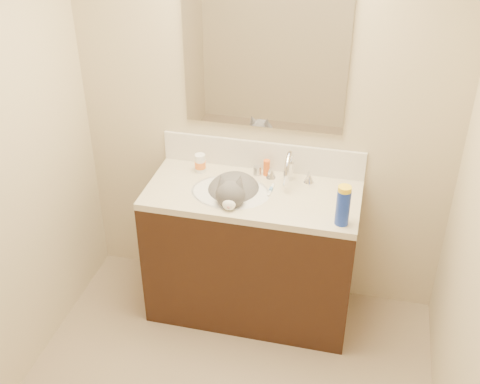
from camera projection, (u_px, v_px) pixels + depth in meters
The scene contains 16 objects.
room_shell at pixel (198, 184), 2.22m from camera, with size 2.24×2.54×2.52m.
vanity_cabinet at pixel (252, 255), 3.60m from camera, with size 1.20×0.55×0.82m, color black.
counter_slab at pixel (252, 195), 3.37m from camera, with size 1.20×0.55×0.04m, color beige.
basin at pixel (231, 202), 3.40m from camera, with size 0.45×0.36×0.14m, color white.
faucet at pixel (289, 170), 3.39m from camera, with size 0.28×0.20×0.21m.
cat at pixel (233, 194), 3.38m from camera, with size 0.39×0.45×0.33m.
backsplash at pixel (262, 156), 3.53m from camera, with size 1.20×0.02×0.18m, color silver.
mirror at pixel (264, 59), 3.21m from camera, with size 0.90×0.02×0.80m, color white.
pill_bottle at pixel (200, 163), 3.52m from camera, with size 0.06×0.06×0.11m, color white.
pill_label at pixel (200, 164), 3.53m from camera, with size 0.07×0.07×0.04m, color orange.
silver_jar at pixel (257, 170), 3.51m from camera, with size 0.05×0.05×0.05m, color #B7B7BC.
amber_bottle at pixel (267, 168), 3.49m from camera, with size 0.04×0.04×0.10m, color orange.
toothbrush at pixel (271, 190), 3.37m from camera, with size 0.01×0.13×0.01m, color white.
toothbrush_head at pixel (271, 189), 3.37m from camera, with size 0.02×0.03×0.02m, color #669ED8.
spray_can at pixel (343, 208), 3.05m from camera, with size 0.07×0.07×0.20m, color #1935AF.
spray_cap at pixel (345, 190), 2.99m from camera, with size 0.07×0.07×0.04m, color yellow.
Camera 1 is at (0.59, -1.81, 2.64)m, focal length 45.00 mm.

